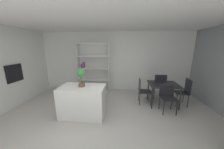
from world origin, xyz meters
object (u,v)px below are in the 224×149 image
(kitchen_island, at_px, (83,101))
(potted_plant_on_island, at_px, (81,76))
(dining_chair_window_side, at_px, (185,90))
(open_bookshelf, at_px, (92,70))
(dining_table, at_px, (163,86))
(dining_chair_near, at_px, (168,95))
(built_in_oven, at_px, (14,73))
(dining_chair_far, at_px, (159,84))
(dining_chair_island_side, at_px, (142,89))

(kitchen_island, xyz_separation_m, potted_plant_on_island, (-0.01, 0.01, 0.75))
(kitchen_island, relative_size, dining_chair_window_side, 1.34)
(open_bookshelf, distance_m, dining_table, 2.93)
(dining_table, distance_m, dining_chair_near, 0.48)
(built_in_oven, bearing_deg, potted_plant_on_island, -8.34)
(kitchen_island, relative_size, dining_chair_far, 1.29)
(dining_chair_near, bearing_deg, potted_plant_on_island, -172.97)
(dining_chair_window_side, height_order, dining_chair_near, dining_chair_window_side)
(open_bookshelf, relative_size, dining_chair_near, 2.46)
(built_in_oven, height_order, dining_chair_far, built_in_oven)
(built_in_oven, distance_m, potted_plant_on_island, 2.44)
(dining_chair_near, bearing_deg, dining_table, 85.50)
(built_in_oven, xyz_separation_m, dining_chair_window_side, (5.66, 0.58, -0.59))
(dining_chair_far, bearing_deg, built_in_oven, 11.48)
(kitchen_island, distance_m, dining_chair_near, 2.58)
(built_in_oven, relative_size, dining_chair_island_side, 0.65)
(open_bookshelf, distance_m, dining_chair_far, 2.83)
(open_bookshelf, bearing_deg, dining_chair_window_side, -15.56)
(built_in_oven, bearing_deg, dining_table, 6.75)
(potted_plant_on_island, distance_m, dining_chair_window_side, 3.44)
(dining_table, bearing_deg, built_in_oven, -173.25)
(dining_table, relative_size, dining_chair_island_side, 1.10)
(dining_chair_window_side, relative_size, dining_chair_near, 1.08)
(dining_chair_island_side, bearing_deg, open_bookshelf, 67.40)
(built_in_oven, distance_m, dining_table, 5.01)
(potted_plant_on_island, bearing_deg, dining_chair_near, 10.80)
(open_bookshelf, height_order, dining_table, open_bookshelf)
(kitchen_island, bearing_deg, dining_table, 20.64)
(kitchen_island, bearing_deg, dining_chair_window_side, 16.35)
(dining_chair_far, bearing_deg, dining_chair_window_side, 146.85)
(open_bookshelf, xyz_separation_m, dining_chair_far, (2.76, -0.51, -0.41))
(dining_table, distance_m, dining_chair_island_side, 0.72)
(potted_plant_on_island, bearing_deg, dining_chair_island_side, 27.17)
(dining_table, relative_size, dining_chair_far, 0.99)
(kitchen_island, height_order, dining_table, kitchen_island)
(kitchen_island, bearing_deg, built_in_oven, 171.35)
(potted_plant_on_island, relative_size, dining_chair_far, 0.51)
(kitchen_island, bearing_deg, dining_chair_near, 11.15)
(dining_chair_far, bearing_deg, kitchen_island, 28.65)
(dining_table, bearing_deg, dining_chair_far, 89.93)
(kitchen_island, xyz_separation_m, dining_table, (2.54, 0.96, 0.22))
(kitchen_island, height_order, dining_chair_far, dining_chair_far)
(open_bookshelf, relative_size, dining_chair_far, 2.18)
(kitchen_island, relative_size, dining_chair_near, 1.45)
(potted_plant_on_island, bearing_deg, open_bookshelf, 96.36)
(built_in_oven, xyz_separation_m, kitchen_island, (2.42, -0.37, -0.70))
(open_bookshelf, xyz_separation_m, dining_chair_window_side, (3.46, -0.96, -0.44))
(built_in_oven, bearing_deg, dining_chair_near, 1.50)
(potted_plant_on_island, xyz_separation_m, dining_table, (2.54, 0.94, -0.53))
(dining_chair_island_side, xyz_separation_m, dining_chair_far, (0.70, 0.44, 0.06))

